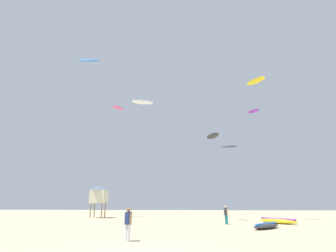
{
  "coord_description": "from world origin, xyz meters",
  "views": [
    {
      "loc": [
        2.16,
        -10.89,
        2.05
      ],
      "look_at": [
        0.0,
        19.49,
        11.01
      ],
      "focal_mm": 27.66,
      "sensor_mm": 36.0,
      "label": 1
    }
  ],
  "objects": [
    {
      "name": "kite_grounded_mid",
      "position": [
        8.44,
        11.69,
        0.22
      ],
      "size": [
        3.26,
        3.55,
        0.45
      ],
      "color": "#2D2D33",
      "rests_on": "ground"
    },
    {
      "name": "kite_aloft_2",
      "position": [
        10.71,
        40.53,
        12.69
      ],
      "size": [
        3.26,
        1.53,
        0.7
      ],
      "color": "#2D2D33"
    },
    {
      "name": "person_midground",
      "position": [
        5.88,
        15.72,
        0.99
      ],
      "size": [
        0.38,
        0.49,
        1.7
      ],
      "rotation": [
        0.0,
        0.0,
        3.72
      ],
      "color": "teal",
      "rests_on": "ground"
    },
    {
      "name": "kite_aloft_1",
      "position": [
        14.8,
        35.34,
        18.25
      ],
      "size": [
        2.11,
        2.36,
        0.62
      ],
      "color": "purple"
    },
    {
      "name": "kite_grounded_near",
      "position": [
        11.09,
        17.01,
        0.25
      ],
      "size": [
        3.38,
        4.31,
        0.52
      ],
      "color": "yellow",
      "rests_on": "ground"
    },
    {
      "name": "kite_aloft_0",
      "position": [
        -13.3,
        25.25,
        24.06
      ],
      "size": [
        3.42,
        1.31,
        0.79
      ],
      "color": "blue"
    },
    {
      "name": "kite_aloft_3",
      "position": [
        -6.59,
        38.33,
        21.81
      ],
      "size": [
        4.58,
        2.57,
        0.84
      ],
      "color": "white"
    },
    {
      "name": "kite_aloft_6",
      "position": [
        -10.66,
        34.66,
        19.3
      ],
      "size": [
        2.21,
        2.5,
        0.62
      ],
      "color": "#E5598C"
    },
    {
      "name": "kite_aloft_4",
      "position": [
        5.51,
        20.77,
        9.98
      ],
      "size": [
        1.83,
        2.82,
        0.65
      ],
      "color": "#2D2D33"
    },
    {
      "name": "lifeguard_tower",
      "position": [
        -9.89,
        25.03,
        3.05
      ],
      "size": [
        2.3,
        2.3,
        4.15
      ],
      "color": "#8C704C",
      "rests_on": "ground"
    },
    {
      "name": "kite_aloft_5",
      "position": [
        11.52,
        20.92,
        17.4
      ],
      "size": [
        2.45,
        2.75,
        0.6
      ],
      "color": "yellow"
    },
    {
      "name": "person_foreground",
      "position": [
        -1.12,
        4.11,
        1.03
      ],
      "size": [
        0.46,
        0.43,
        1.76
      ],
      "rotation": [
        0.0,
        0.0,
        3.98
      ],
      "color": "silver",
      "rests_on": "ground"
    }
  ]
}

